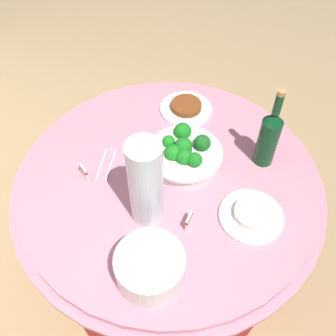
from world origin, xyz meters
The scene contains 11 objects.
ground_plane centered at (0.00, 0.00, 0.00)m, with size 6.00×6.00×0.00m, color tan.
buffet_table centered at (0.00, 0.00, 0.38)m, with size 1.16×1.16×0.74m.
broccoli_bowl centered at (0.06, -0.07, 0.79)m, with size 0.28×0.28×0.12m.
plate_stack centered at (-0.37, 0.11, 0.80)m, with size 0.21×0.21×0.11m.
wine_bottle centered at (0.03, -0.37, 0.87)m, with size 0.07×0.07×0.34m.
decorative_fruit_vase centered at (-0.15, 0.09, 0.90)m, with size 0.11×0.11×0.34m.
serving_tongs centered at (0.09, 0.22, 0.74)m, with size 0.17×0.09×0.01m.
food_plate_rice centered at (-0.22, -0.25, 0.75)m, with size 0.22×0.22×0.04m.
food_plate_stir_fry centered at (0.34, -0.13, 0.75)m, with size 0.22×0.22×0.04m.
label_placard_front centered at (0.04, 0.30, 0.77)m, with size 0.05×0.03×0.05m.
label_placard_mid centered at (-0.21, -0.04, 0.77)m, with size 0.05×0.03×0.05m.
Camera 1 is at (-0.87, 0.13, 1.88)m, focal length 41.80 mm.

